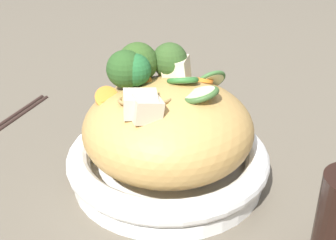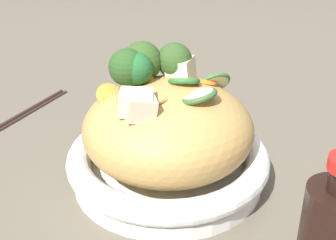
% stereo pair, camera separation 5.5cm
% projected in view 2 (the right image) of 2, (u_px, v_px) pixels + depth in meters
% --- Properties ---
extents(ground_plane, '(3.00, 3.00, 0.00)m').
position_uv_depth(ground_plane, '(168.00, 178.00, 0.59)').
color(ground_plane, brown).
extents(serving_bowl, '(0.26, 0.26, 0.05)m').
position_uv_depth(serving_bowl, '(168.00, 162.00, 0.58)').
color(serving_bowl, white).
rests_on(serving_bowl, ground_plane).
extents(noodle_heap, '(0.21, 0.21, 0.12)m').
position_uv_depth(noodle_heap, '(168.00, 128.00, 0.56)').
color(noodle_heap, '#B68B4A').
rests_on(noodle_heap, serving_bowl).
extents(broccoli_florets, '(0.08, 0.12, 0.06)m').
position_uv_depth(broccoli_florets, '(146.00, 65.00, 0.56)').
color(broccoli_florets, '#A0B973').
rests_on(broccoli_florets, serving_bowl).
extents(carrot_coins, '(0.09, 0.15, 0.03)m').
position_uv_depth(carrot_coins, '(150.00, 84.00, 0.57)').
color(carrot_coins, orange).
rests_on(carrot_coins, serving_bowl).
extents(zucchini_slices, '(0.09, 0.11, 0.04)m').
position_uv_depth(zucchini_slices, '(200.00, 88.00, 0.54)').
color(zucchini_slices, beige).
rests_on(zucchini_slices, serving_bowl).
extents(chicken_chunks, '(0.10, 0.14, 0.04)m').
position_uv_depth(chicken_chunks, '(157.00, 90.00, 0.53)').
color(chicken_chunks, beige).
rests_on(chicken_chunks, serving_bowl).
extents(soy_sauce_bottle, '(0.06, 0.06, 0.15)m').
position_uv_depth(soy_sauce_bottle, '(331.00, 240.00, 0.40)').
color(soy_sauce_bottle, black).
rests_on(soy_sauce_bottle, ground_plane).
extents(chopsticks_pair, '(0.13, 0.21, 0.01)m').
position_uv_depth(chopsticks_pair, '(21.00, 115.00, 0.75)').
color(chopsticks_pair, black).
rests_on(chopsticks_pair, ground_plane).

